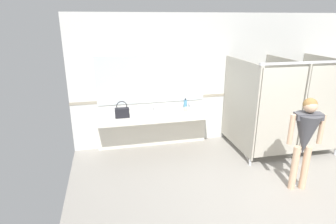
% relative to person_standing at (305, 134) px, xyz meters
% --- Properties ---
extents(ground_plane, '(7.02, 5.94, 0.10)m').
position_rel_person_standing_xyz_m(ground_plane, '(-0.24, -0.41, -1.03)').
color(ground_plane, gray).
extents(wall_back, '(7.02, 0.12, 2.82)m').
position_rel_person_standing_xyz_m(wall_back, '(-0.24, 2.32, 0.43)').
color(wall_back, silver).
rests_on(wall_back, ground_plane).
extents(wall_back_tile_band, '(7.02, 0.01, 0.06)m').
position_rel_person_standing_xyz_m(wall_back_tile_band, '(-0.24, 2.26, 0.07)').
color(wall_back_tile_band, '#9E937F').
rests_on(wall_back_tile_band, wall_back).
extents(vanity_counter, '(2.40, 0.54, 0.95)m').
position_rel_person_standing_xyz_m(vanity_counter, '(-2.05, 2.05, -0.37)').
color(vanity_counter, silver).
rests_on(vanity_counter, ground_plane).
extents(mirror_panel, '(2.30, 0.02, 1.01)m').
position_rel_person_standing_xyz_m(mirror_panel, '(-2.05, 2.25, 0.50)').
color(mirror_panel, silver).
rests_on(mirror_panel, wall_back).
extents(bathroom_stalls, '(2.00, 1.43, 1.98)m').
position_rel_person_standing_xyz_m(bathroom_stalls, '(0.59, 1.33, 0.05)').
color(bathroom_stalls, '#B2AD9E').
rests_on(bathroom_stalls, ground_plane).
extents(person_standing, '(0.55, 0.47, 1.57)m').
position_rel_person_standing_xyz_m(person_standing, '(0.00, 0.00, 0.00)').
color(person_standing, '#DBAD89').
rests_on(person_standing, ground_plane).
extents(handbag, '(0.28, 0.13, 0.34)m').
position_rel_person_standing_xyz_m(handbag, '(-2.72, 1.83, -0.04)').
color(handbag, black).
rests_on(handbag, vanity_counter).
extents(soap_dispenser, '(0.07, 0.07, 0.22)m').
position_rel_person_standing_xyz_m(soap_dispenser, '(-1.34, 2.13, -0.05)').
color(soap_dispenser, teal).
rests_on(soap_dispenser, vanity_counter).
extents(paper_cup, '(0.07, 0.07, 0.10)m').
position_rel_person_standing_xyz_m(paper_cup, '(-1.39, 1.90, -0.10)').
color(paper_cup, beige).
rests_on(paper_cup, vanity_counter).
extents(floor_drain_cover, '(0.14, 0.14, 0.01)m').
position_rel_person_standing_xyz_m(floor_drain_cover, '(0.08, 0.11, -0.98)').
color(floor_drain_cover, '#B7BABF').
rests_on(floor_drain_cover, ground_plane).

